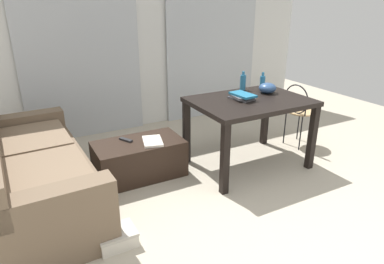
{
  "coord_description": "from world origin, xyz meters",
  "views": [
    {
      "loc": [
        -1.84,
        -1.44,
        1.8
      ],
      "look_at": [
        -0.2,
        1.63,
        0.43
      ],
      "focal_mm": 31.87,
      "sensor_mm": 36.0,
      "label": 1
    }
  ],
  "objects_px": {
    "wire_chair": "(299,108)",
    "book_stack": "(242,96)",
    "magazine": "(153,141)",
    "shoebox": "(117,237)",
    "couch": "(32,175)",
    "bottle_near": "(262,82)",
    "bowl": "(267,88)",
    "coffee_table": "(139,159)",
    "tv_remote_primary": "(126,140)",
    "craft_table": "(250,109)",
    "bottle_far": "(243,82)"
  },
  "relations": [
    {
      "from": "coffee_table",
      "to": "shoebox",
      "type": "xyz_separation_m",
      "value": [
        -0.55,
        -0.98,
        -0.13
      ]
    },
    {
      "from": "bowl",
      "to": "coffee_table",
      "type": "bearing_deg",
      "value": 172.02
    },
    {
      "from": "bottle_far",
      "to": "shoebox",
      "type": "xyz_separation_m",
      "value": [
        -1.89,
        -1.01,
        -0.81
      ]
    },
    {
      "from": "bowl",
      "to": "bottle_near",
      "type": "bearing_deg",
      "value": 67.44
    },
    {
      "from": "craft_table",
      "to": "book_stack",
      "type": "distance_m",
      "value": 0.17
    },
    {
      "from": "bottle_near",
      "to": "tv_remote_primary",
      "type": "bearing_deg",
      "value": 176.16
    },
    {
      "from": "craft_table",
      "to": "bottle_near",
      "type": "bearing_deg",
      "value": 37.13
    },
    {
      "from": "couch",
      "to": "wire_chair",
      "type": "distance_m",
      "value": 3.12
    },
    {
      "from": "bottle_near",
      "to": "bottle_far",
      "type": "distance_m",
      "value": 0.25
    },
    {
      "from": "couch",
      "to": "bottle_far",
      "type": "bearing_deg",
      "value": 2.4
    },
    {
      "from": "couch",
      "to": "bottle_far",
      "type": "relative_size",
      "value": 9.39
    },
    {
      "from": "couch",
      "to": "book_stack",
      "type": "distance_m",
      "value": 2.22
    },
    {
      "from": "couch",
      "to": "bottle_near",
      "type": "xyz_separation_m",
      "value": [
        2.63,
        0.04,
        0.56
      ]
    },
    {
      "from": "coffee_table",
      "to": "book_stack",
      "type": "distance_m",
      "value": 1.29
    },
    {
      "from": "bowl",
      "to": "book_stack",
      "type": "relative_size",
      "value": 0.63
    },
    {
      "from": "craft_table",
      "to": "bottle_near",
      "type": "xyz_separation_m",
      "value": [
        0.41,
        0.31,
        0.19
      ]
    },
    {
      "from": "craft_table",
      "to": "shoebox",
      "type": "xyz_separation_m",
      "value": [
        -1.73,
        -0.64,
        -0.61
      ]
    },
    {
      "from": "coffee_table",
      "to": "bowl",
      "type": "xyz_separation_m",
      "value": [
        1.51,
        -0.21,
        0.64
      ]
    },
    {
      "from": "craft_table",
      "to": "bottle_far",
      "type": "distance_m",
      "value": 0.45
    },
    {
      "from": "bottle_far",
      "to": "bottle_near",
      "type": "bearing_deg",
      "value": -14.28
    },
    {
      "from": "coffee_table",
      "to": "tv_remote_primary",
      "type": "distance_m",
      "value": 0.25
    },
    {
      "from": "coffee_table",
      "to": "bowl",
      "type": "relative_size",
      "value": 4.67
    },
    {
      "from": "wire_chair",
      "to": "tv_remote_primary",
      "type": "distance_m",
      "value": 2.19
    },
    {
      "from": "shoebox",
      "to": "bottle_far",
      "type": "bearing_deg",
      "value": 28.21
    },
    {
      "from": "bottle_far",
      "to": "wire_chair",
      "type": "bearing_deg",
      "value": -17.3
    },
    {
      "from": "coffee_table",
      "to": "book_stack",
      "type": "bearing_deg",
      "value": -14.63
    },
    {
      "from": "wire_chair",
      "to": "book_stack",
      "type": "relative_size",
      "value": 2.6
    },
    {
      "from": "couch",
      "to": "coffee_table",
      "type": "xyz_separation_m",
      "value": [
        1.04,
        0.06,
        -0.11
      ]
    },
    {
      "from": "tv_remote_primary",
      "to": "bottle_far",
      "type": "bearing_deg",
      "value": -29.38
    },
    {
      "from": "coffee_table",
      "to": "bowl",
      "type": "bearing_deg",
      "value": -7.98
    },
    {
      "from": "tv_remote_primary",
      "to": "shoebox",
      "type": "distance_m",
      "value": 1.2
    },
    {
      "from": "bottle_near",
      "to": "bowl",
      "type": "relative_size",
      "value": 1.0
    },
    {
      "from": "bottle_near",
      "to": "coffee_table",
      "type": "bearing_deg",
      "value": 179.16
    },
    {
      "from": "bowl",
      "to": "book_stack",
      "type": "xyz_separation_m",
      "value": [
        -0.41,
        -0.08,
        -0.03
      ]
    },
    {
      "from": "couch",
      "to": "bottle_near",
      "type": "height_order",
      "value": "bottle_near"
    },
    {
      "from": "bottle_far",
      "to": "magazine",
      "type": "height_order",
      "value": "bottle_far"
    },
    {
      "from": "book_stack",
      "to": "tv_remote_primary",
      "type": "height_order",
      "value": "book_stack"
    },
    {
      "from": "couch",
      "to": "bottle_near",
      "type": "bearing_deg",
      "value": 0.84
    },
    {
      "from": "tv_remote_primary",
      "to": "wire_chair",
      "type": "bearing_deg",
      "value": -34.6
    },
    {
      "from": "coffee_table",
      "to": "craft_table",
      "type": "relative_size",
      "value": 0.74
    },
    {
      "from": "magazine",
      "to": "shoebox",
      "type": "height_order",
      "value": "magazine"
    },
    {
      "from": "bottle_far",
      "to": "tv_remote_primary",
      "type": "xyz_separation_m",
      "value": [
        -1.45,
        0.05,
        -0.47
      ]
    },
    {
      "from": "book_stack",
      "to": "shoebox",
      "type": "xyz_separation_m",
      "value": [
        -1.65,
        -0.69,
        -0.75
      ]
    },
    {
      "from": "bowl",
      "to": "tv_remote_primary",
      "type": "distance_m",
      "value": 1.7
    },
    {
      "from": "coffee_table",
      "to": "bottle_near",
      "type": "bearing_deg",
      "value": -0.84
    },
    {
      "from": "book_stack",
      "to": "bottle_far",
      "type": "bearing_deg",
      "value": 53.18
    },
    {
      "from": "couch",
      "to": "wire_chair",
      "type": "relative_size",
      "value": 2.52
    },
    {
      "from": "craft_table",
      "to": "magazine",
      "type": "xyz_separation_m",
      "value": [
        -1.05,
        0.25,
        -0.27
      ]
    },
    {
      "from": "bottle_far",
      "to": "bowl",
      "type": "xyz_separation_m",
      "value": [
        0.16,
        -0.25,
        -0.04
      ]
    },
    {
      "from": "wire_chair",
      "to": "magazine",
      "type": "relative_size",
      "value": 2.83
    }
  ]
}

